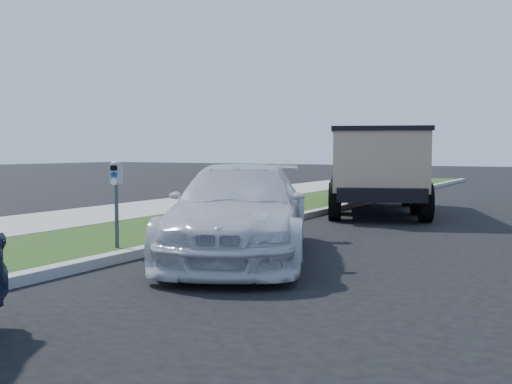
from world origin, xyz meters
The scene contains 5 objects.
ground centered at (0.00, 0.00, 0.00)m, with size 120.00×120.00×0.00m, color black.
streetside centered at (-5.57, 2.00, 0.07)m, with size 6.12×50.00×0.15m.
parking_meter centered at (-3.01, -0.86, 1.17)m, with size 0.22×0.17×1.43m.
white_wagon centered at (-1.20, 0.16, 0.76)m, with size 2.12×5.20×1.51m, color silver.
dump_truck centered at (-1.62, 8.32, 1.37)m, with size 4.35×6.60×2.43m.
Camera 1 is at (3.87, -8.30, 1.75)m, focal length 42.00 mm.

